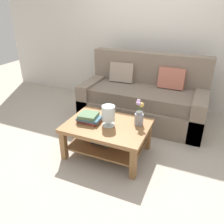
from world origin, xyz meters
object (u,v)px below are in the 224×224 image
object	(u,v)px
couch	(143,99)
glass_hurricane_vase	(108,114)
coffee_table	(107,133)
book_stack_main	(89,118)
flower_pitcher	(139,115)

from	to	relation	value
couch	glass_hurricane_vase	bearing A→B (deg)	-95.54
couch	glass_hurricane_vase	xyz separation A→B (m)	(-0.11, -1.15, 0.22)
couch	coffee_table	size ratio (longest dim) A/B	1.92
coffee_table	glass_hurricane_vase	xyz separation A→B (m)	(0.03, -0.02, 0.28)
book_stack_main	glass_hurricane_vase	size ratio (longest dim) A/B	1.16
book_stack_main	couch	bearing A→B (deg)	71.94
coffee_table	flower_pitcher	bearing A→B (deg)	22.24
coffee_table	flower_pitcher	xyz separation A→B (m)	(0.36, 0.15, 0.25)
coffee_table	book_stack_main	distance (m)	0.29
couch	book_stack_main	xyz separation A→B (m)	(-0.38, -1.15, 0.12)
coffee_table	glass_hurricane_vase	size ratio (longest dim) A/B	3.93
flower_pitcher	glass_hurricane_vase	bearing A→B (deg)	-152.82
book_stack_main	flower_pitcher	size ratio (longest dim) A/B	0.93
couch	flower_pitcher	bearing A→B (deg)	-77.33
coffee_table	glass_hurricane_vase	distance (m)	0.28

